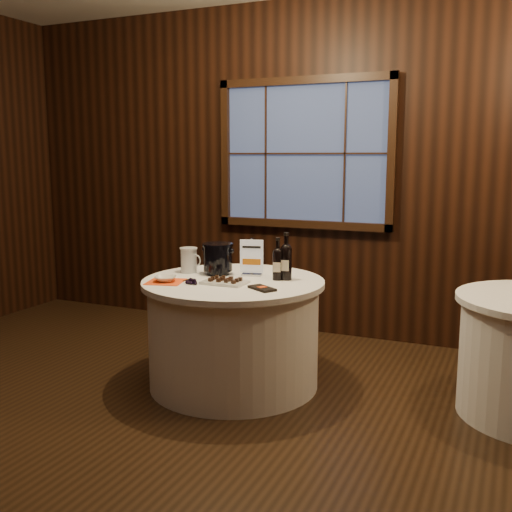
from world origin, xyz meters
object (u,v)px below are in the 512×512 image
at_px(glass_pitcher, 189,260).
at_px(grape_bunch, 193,281).
at_px(sign_stand, 252,263).
at_px(main_table, 234,332).
at_px(port_bottle_left, 278,262).
at_px(cracker_bowl, 165,279).
at_px(ice_bucket, 218,258).
at_px(port_bottle_right, 286,259).
at_px(chocolate_box, 262,288).
at_px(chocolate_plate, 225,281).

bearing_deg(glass_pitcher, grape_bunch, -51.08).
bearing_deg(sign_stand, grape_bunch, -135.36).
xyz_separation_m(main_table, port_bottle_left, (0.28, 0.13, 0.51)).
height_order(main_table, cracker_bowl, cracker_bowl).
xyz_separation_m(sign_stand, port_bottle_left, (0.23, -0.06, 0.04)).
bearing_deg(ice_bucket, glass_pitcher, -173.82).
relative_size(port_bottle_right, cracker_bowl, 2.26).
xyz_separation_m(chocolate_box, grape_bunch, (-0.50, -0.03, 0.01)).
relative_size(chocolate_box, cracker_bowl, 1.33).
distance_m(port_bottle_right, glass_pitcher, 0.76).
height_order(sign_stand, port_bottle_left, port_bottle_left).
bearing_deg(glass_pitcher, ice_bucket, 10.91).
distance_m(main_table, grape_bunch, 0.50).
xyz_separation_m(port_bottle_right, ice_bucket, (-0.53, -0.02, -0.02)).
bearing_deg(chocolate_plate, glass_pitcher, 149.96).
relative_size(chocolate_plate, glass_pitcher, 1.58).
relative_size(port_bottle_right, grape_bunch, 2.06).
height_order(ice_bucket, chocolate_plate, ice_bucket).
height_order(port_bottle_right, ice_bucket, port_bottle_right).
relative_size(ice_bucket, grape_bunch, 1.42).
bearing_deg(main_table, chocolate_box, -33.36).
relative_size(sign_stand, cracker_bowl, 1.84).
bearing_deg(port_bottle_right, port_bottle_left, -157.67).
height_order(glass_pitcher, cracker_bowl, glass_pitcher).
distance_m(port_bottle_right, ice_bucket, 0.53).
relative_size(main_table, chocolate_plate, 4.32).
xyz_separation_m(chocolate_plate, chocolate_box, (0.31, -0.07, -0.01)).
distance_m(glass_pitcher, cracker_bowl, 0.37).
distance_m(ice_bucket, chocolate_plate, 0.35).
bearing_deg(cracker_bowl, sign_stand, 44.56).
bearing_deg(grape_bunch, port_bottle_right, 36.25).
xyz_separation_m(port_bottle_left, cracker_bowl, (-0.68, -0.38, -0.11)).
xyz_separation_m(sign_stand, chocolate_plate, (-0.05, -0.32, -0.08)).
distance_m(chocolate_box, glass_pitcher, 0.80).
relative_size(main_table, chocolate_box, 6.47).
bearing_deg(port_bottle_left, chocolate_plate, -149.33).
distance_m(port_bottle_left, ice_bucket, 0.48).
height_order(port_bottle_right, chocolate_plate, port_bottle_right).
height_order(main_table, chocolate_plate, chocolate_plate).
relative_size(main_table, grape_bunch, 7.89).
bearing_deg(chocolate_box, glass_pitcher, -171.04).
bearing_deg(sign_stand, main_table, -121.76).
bearing_deg(cracker_bowl, port_bottle_left, 29.35).
distance_m(main_table, port_bottle_right, 0.64).
relative_size(grape_bunch, cracker_bowl, 1.09).
xyz_separation_m(chocolate_box, glass_pitcher, (-0.73, 0.31, 0.09)).
height_order(main_table, sign_stand, sign_stand).
bearing_deg(sign_stand, port_bottle_right, -21.79).
xyz_separation_m(ice_bucket, glass_pitcher, (-0.23, -0.02, -0.03)).
relative_size(chocolate_plate, cracker_bowl, 2.00).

